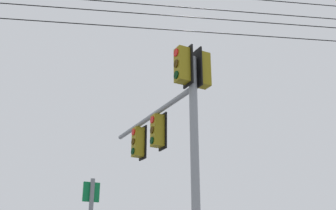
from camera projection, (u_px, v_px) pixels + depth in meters
name	position (u px, v px, depth m)	size (l,w,h in m)	color
signal_mast_assembly	(174.00, 131.00, 10.17)	(4.92, 1.74, 6.70)	gray
overhead_wire_span	(246.00, 11.00, 10.71)	(17.89, 27.84, 2.30)	black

